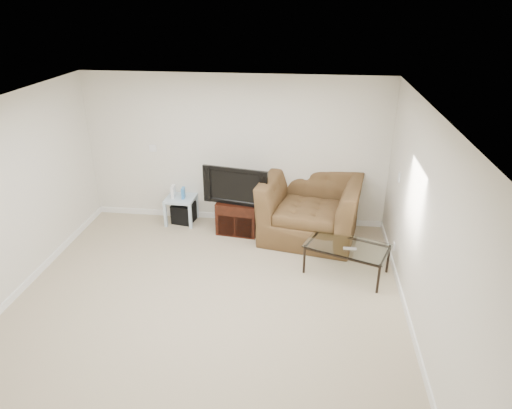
# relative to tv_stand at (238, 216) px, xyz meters

# --- Properties ---
(floor) EXTENTS (5.00, 5.00, 0.00)m
(floor) POSITION_rel_tv_stand_xyz_m (-0.11, -2.05, -0.27)
(floor) COLOR tan
(floor) RESTS_ON ground
(ceiling) EXTENTS (5.00, 5.00, 0.00)m
(ceiling) POSITION_rel_tv_stand_xyz_m (-0.11, -2.05, 2.23)
(ceiling) COLOR white
(ceiling) RESTS_ON ground
(wall_back) EXTENTS (5.00, 0.02, 2.50)m
(wall_back) POSITION_rel_tv_stand_xyz_m (-0.11, 0.45, 0.98)
(wall_back) COLOR silver
(wall_back) RESTS_ON ground
(wall_right) EXTENTS (0.02, 5.00, 2.50)m
(wall_right) POSITION_rel_tv_stand_xyz_m (2.39, -2.05, 0.98)
(wall_right) COLOR silver
(wall_right) RESTS_ON ground
(plate_back) EXTENTS (0.12, 0.02, 0.12)m
(plate_back) POSITION_rel_tv_stand_xyz_m (-1.51, 0.44, 0.98)
(plate_back) COLOR white
(plate_back) RESTS_ON wall_back
(plate_right_switch) EXTENTS (0.02, 0.09, 0.13)m
(plate_right_switch) POSITION_rel_tv_stand_xyz_m (2.38, -0.45, 0.98)
(plate_right_switch) COLOR white
(plate_right_switch) RESTS_ON wall_right
(plate_right_outlet) EXTENTS (0.02, 0.08, 0.12)m
(plate_right_outlet) POSITION_rel_tv_stand_xyz_m (2.38, -0.75, 0.03)
(plate_right_outlet) COLOR white
(plate_right_outlet) RESTS_ON wall_right
(tv_stand) EXTENTS (0.71, 0.53, 0.55)m
(tv_stand) POSITION_rel_tv_stand_xyz_m (0.00, 0.00, 0.00)
(tv_stand) COLOR black
(tv_stand) RESTS_ON floor
(dvd_player) EXTENTS (0.37, 0.28, 0.05)m
(dvd_player) POSITION_rel_tv_stand_xyz_m (-0.00, -0.04, 0.18)
(dvd_player) COLOR black
(dvd_player) RESTS_ON tv_stand
(television) EXTENTS (1.01, 0.39, 0.61)m
(television) POSITION_rel_tv_stand_xyz_m (-0.00, -0.03, 0.58)
(television) COLOR black
(television) RESTS_ON tv_stand
(side_table) EXTENTS (0.50, 0.50, 0.46)m
(side_table) POSITION_rel_tv_stand_xyz_m (-1.03, 0.23, -0.04)
(side_table) COLOR #A8B9CA
(side_table) RESTS_ON floor
(subwoofer) EXTENTS (0.39, 0.39, 0.34)m
(subwoofer) POSITION_rel_tv_stand_xyz_m (-1.00, 0.25, -0.11)
(subwoofer) COLOR black
(subwoofer) RESTS_ON floor
(game_console) EXTENTS (0.05, 0.16, 0.21)m
(game_console) POSITION_rel_tv_stand_xyz_m (-1.14, 0.21, 0.29)
(game_console) COLOR white
(game_console) RESTS_ON side_table
(game_case) EXTENTS (0.06, 0.14, 0.18)m
(game_case) POSITION_rel_tv_stand_xyz_m (-0.97, 0.21, 0.28)
(game_case) COLOR #337FCC
(game_case) RESTS_ON side_table
(recliner) EXTENTS (1.67, 1.24, 1.32)m
(recliner) POSITION_rel_tv_stand_xyz_m (1.17, 0.00, 0.39)
(recliner) COLOR #4A2D1F
(recliner) RESTS_ON floor
(coffee_table) EXTENTS (1.27, 0.99, 0.44)m
(coffee_table) POSITION_rel_tv_stand_xyz_m (1.69, -1.05, -0.06)
(coffee_table) COLOR black
(coffee_table) RESTS_ON floor
(remote) EXTENTS (0.18, 0.05, 0.02)m
(remote) POSITION_rel_tv_stand_xyz_m (1.72, -1.15, 0.18)
(remote) COLOR #B2B2B7
(remote) RESTS_ON coffee_table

